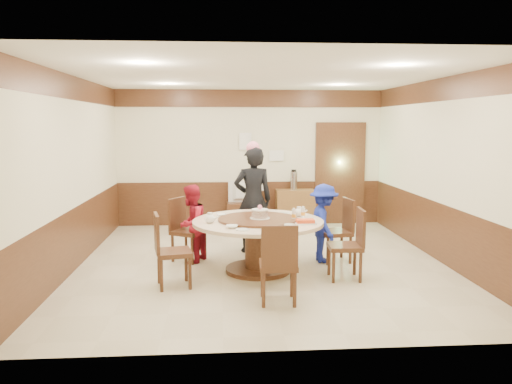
{
  "coord_description": "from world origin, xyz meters",
  "views": [
    {
      "loc": [
        -0.62,
        -7.39,
        2.11
      ],
      "look_at": [
        -0.09,
        -0.05,
        1.1
      ],
      "focal_mm": 35.0,
      "sensor_mm": 36.0,
      "label": 1
    }
  ],
  "objects": [
    {
      "name": "bowl_0",
      "position": [
        -0.61,
        -0.12,
        0.77
      ],
      "size": [
        0.15,
        0.15,
        0.04
      ],
      "primitive_type": "imported",
      "color": "white",
      "rests_on": "banquet_table"
    },
    {
      "name": "side_cabinet",
      "position": [
        0.93,
        2.78,
        0.38
      ],
      "size": [
        0.8,
        0.4,
        0.75
      ],
      "primitive_type": "cube",
      "color": "brown",
      "rests_on": "ground"
    },
    {
      "name": "chair_3",
      "position": [
        -1.26,
        -1.04,
        0.3
      ],
      "size": [
        0.53,
        0.52,
        0.97
      ],
      "rotation": [
        0.0,
        0.0,
        4.92
      ],
      "color": "#452615",
      "rests_on": "ground"
    },
    {
      "name": "chair_2",
      "position": [
        -1.14,
        0.23,
        0.3
      ],
      "size": [
        0.61,
        0.6,
        0.97
      ],
      "rotation": [
        0.0,
        0.0,
        4.17
      ],
      "color": "#452615",
      "rests_on": "ground"
    },
    {
      "name": "tv_stand",
      "position": [
        -0.07,
        2.75,
        0.25
      ],
      "size": [
        0.85,
        0.45,
        0.5
      ],
      "primitive_type": "cube",
      "color": "#452615",
      "rests_on": "ground"
    },
    {
      "name": "room",
      "position": [
        0.01,
        0.01,
        1.08
      ],
      "size": [
        6.0,
        6.04,
        2.84
      ],
      "color": "beige",
      "rests_on": "ground"
    },
    {
      "name": "bowl_1",
      "position": [
        0.28,
        -0.98,
        0.77
      ],
      "size": [
        0.14,
        0.14,
        0.04
      ],
      "primitive_type": "imported",
      "color": "white",
      "rests_on": "banquet_table"
    },
    {
      "name": "notice_right",
      "position": [
        0.55,
        2.96,
        1.45
      ],
      "size": [
        0.3,
        0.0,
        0.22
      ],
      "primitive_type": "cube",
      "color": "white",
      "rests_on": "room"
    },
    {
      "name": "bottle_1",
      "position": [
        0.57,
        -0.37,
        0.83
      ],
      "size": [
        0.06,
        0.06,
        0.16
      ],
      "primitive_type": "cylinder",
      "color": "silver",
      "rests_on": "banquet_table"
    },
    {
      "name": "teapot_left",
      "position": [
        -0.77,
        -0.6,
        0.81
      ],
      "size": [
        0.17,
        0.15,
        0.13
      ],
      "primitive_type": "ellipsoid",
      "color": "white",
      "rests_on": "banquet_table"
    },
    {
      "name": "bowl_3",
      "position": [
        0.56,
        -0.62,
        0.77
      ],
      "size": [
        0.15,
        0.15,
        0.05
      ],
      "primitive_type": "imported",
      "color": "white",
      "rests_on": "banquet_table"
    },
    {
      "name": "bowl_2",
      "position": [
        -0.48,
        -0.97,
        0.77
      ],
      "size": [
        0.16,
        0.16,
        0.04
      ],
      "primitive_type": "imported",
      "color": "white",
      "rests_on": "banquet_table"
    },
    {
      "name": "person_blue",
      "position": [
        0.95,
        -0.0,
        0.6
      ],
      "size": [
        0.49,
        0.8,
        1.2
      ],
      "primitive_type": "imported",
      "rotation": [
        0.0,
        0.0,
        1.62
      ],
      "color": "#172695",
      "rests_on": "ground"
    },
    {
      "name": "chair_0",
      "position": [
        1.16,
        0.01,
        0.3
      ],
      "size": [
        0.5,
        0.5,
        0.97
      ],
      "rotation": [
        0.0,
        0.0,
        1.71
      ],
      "color": "#452615",
      "rests_on": "ground"
    },
    {
      "name": "teapot_right",
      "position": [
        0.53,
        -0.2,
        0.81
      ],
      "size": [
        0.17,
        0.15,
        0.13
      ],
      "primitive_type": "ellipsoid",
      "color": "white",
      "rests_on": "banquet_table"
    },
    {
      "name": "thermos",
      "position": [
        0.89,
        2.78,
        0.94
      ],
      "size": [
        0.15,
        0.15,
        0.38
      ],
      "primitive_type": "cylinder",
      "color": "silver",
      "rests_on": "side_cabinet"
    },
    {
      "name": "person_standing",
      "position": [
        -0.09,
        0.69,
        0.87
      ],
      "size": [
        0.68,
        0.49,
        1.74
      ],
      "primitive_type": "imported",
      "rotation": [
        0.0,
        0.0,
        3.26
      ],
      "color": "black",
      "rests_on": "ground"
    },
    {
      "name": "notice_left",
      "position": [
        -0.1,
        2.96,
        1.75
      ],
      "size": [
        0.25,
        0.0,
        0.35
      ],
      "primitive_type": "cube",
      "color": "white",
      "rests_on": "room"
    },
    {
      "name": "bowl_4",
      "position": [
        -0.78,
        -0.36,
        0.77
      ],
      "size": [
        0.13,
        0.13,
        0.03
      ],
      "primitive_type": "imported",
      "color": "white",
      "rests_on": "banquet_table"
    },
    {
      "name": "birthday_cake",
      "position": [
        -0.07,
        -0.47,
        0.85
      ],
      "size": [
        0.29,
        0.29,
        0.19
      ],
      "color": "white",
      "rests_on": "banquet_table"
    },
    {
      "name": "chair_5",
      "position": [
        1.08,
        -0.88,
        0.3
      ],
      "size": [
        0.47,
        0.46,
        0.97
      ],
      "rotation": [
        0.0,
        0.0,
        7.8
      ],
      "color": "#452615",
      "rests_on": "ground"
    },
    {
      "name": "television",
      "position": [
        -0.07,
        2.75,
        0.72
      ],
      "size": [
        0.78,
        0.12,
        0.45
      ],
      "primitive_type": "imported",
      "rotation": [
        0.0,
        0.0,
        3.17
      ],
      "color": "gray",
      "rests_on": "tv_stand"
    },
    {
      "name": "saucer_near",
      "position": [
        -0.34,
        -1.1,
        0.76
      ],
      "size": [
        0.18,
        0.18,
        0.01
      ],
      "primitive_type": "cylinder",
      "color": "white",
      "rests_on": "banquet_table"
    },
    {
      "name": "chair_4",
      "position": [
        0.05,
        -1.73,
        0.3
      ],
      "size": [
        0.46,
        0.47,
        0.97
      ],
      "rotation": [
        0.0,
        0.0,
        6.24
      ],
      "color": "#452615",
      "rests_on": "ground"
    },
    {
      "name": "saucer_far",
      "position": [
        0.36,
        0.05,
        0.76
      ],
      "size": [
        0.18,
        0.18,
        0.01
      ],
      "primitive_type": "cylinder",
      "color": "white",
      "rests_on": "banquet_table"
    },
    {
      "name": "shrimp_platter",
      "position": [
        0.53,
        -0.76,
        0.78
      ],
      "size": [
        0.3,
        0.2,
        0.06
      ],
      "color": "white",
      "rests_on": "banquet_table"
    },
    {
      "name": "chair_1",
      "position": [
        0.04,
        0.85,
        0.3
      ],
      "size": [
        0.5,
        0.51,
        0.97
      ],
      "rotation": [
        0.0,
        0.0,
        3.29
      ],
      "color": "#452615",
      "rests_on": "ground"
    },
    {
      "name": "bottle_0",
      "position": [
        0.41,
        -0.51,
        0.83
      ],
      "size": [
        0.06,
        0.06,
        0.16
      ],
      "primitive_type": "cylinder",
      "color": "silver",
      "rests_on": "banquet_table"
    },
    {
      "name": "person_red",
      "position": [
        -1.07,
        0.1,
        0.6
      ],
      "size": [
        0.64,
        0.71,
        1.2
      ],
      "primitive_type": "imported",
      "rotation": [
        0.0,
        0.0,
        4.33
      ],
      "color": "maroon",
      "rests_on": "ground"
    },
    {
      "name": "bowl_5",
      "position": [
        0.03,
        0.15,
        0.77
      ],
      "size": [
        0.14,
        0.14,
        0.04
      ],
      "primitive_type": "imported",
      "color": "white",
      "rests_on": "banquet_table"
    },
    {
      "name": "banquet_table",
      "position": [
        -0.09,
        -0.45,
        0.53
      ],
      "size": [
        1.86,
        1.86,
        0.78
      ],
      "color": "#452615",
      "rests_on": "ground"
    }
  ]
}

